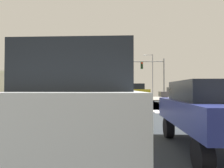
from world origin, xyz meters
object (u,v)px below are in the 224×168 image
(bank_building, at_px, (22,85))
(sedan_queued_3, at_px, (75,92))
(sedan_nearside_1, at_px, (177,93))
(suv_middle_4, at_px, (94,90))
(street_lamp, at_px, (151,72))
(sedan_crossing_2, at_px, (208,109))
(traffic_signal_mast, at_px, (144,70))
(suv_leading_2, at_px, (88,102))
(suv_farside_1, at_px, (131,91))

(bank_building, height_order, sedan_queued_3, bank_building)
(sedan_nearside_1, relative_size, suv_middle_4, 0.93)
(suv_middle_4, bearing_deg, street_lamp, 124.45)
(sedan_crossing_2, height_order, suv_middle_4, suv_middle_4)
(street_lamp, bearing_deg, sedan_crossing_2, -95.38)
(traffic_signal_mast, xyz_separation_m, suv_leading_2, (-3.87, -25.15, -3.06))
(traffic_signal_mast, bearing_deg, suv_leading_2, -98.75)
(sedan_nearside_1, distance_m, suv_middle_4, 32.79)
(suv_farside_1, relative_size, sedan_crossing_2, 1.07)
(bank_building, bearing_deg, traffic_signal_mast, -21.88)
(sedan_nearside_1, bearing_deg, sedan_queued_3, -116.06)
(sedan_nearside_1, height_order, suv_farside_1, suv_farside_1)
(sedan_queued_3, xyz_separation_m, suv_leading_2, (7.00, -28.84, 0.28))
(traffic_signal_mast, distance_m, sedan_queued_3, 11.96)
(suv_leading_2, bearing_deg, traffic_signal_mast, 81.25)
(sedan_crossing_2, distance_m, suv_leading_2, 3.33)
(suv_farside_1, bearing_deg, suv_middle_4, -163.20)
(street_lamp, height_order, sedan_queued_3, street_lamp)
(sedan_crossing_2, relative_size, sedan_queued_3, 1.00)
(sedan_nearside_1, xyz_separation_m, sedan_crossing_2, (-4.59, -20.30, 0.00))
(bank_building, distance_m, suv_leading_2, 38.95)
(street_lamp, height_order, bank_building, street_lamp)
(sedan_queued_3, bearing_deg, suv_middle_4, -90.00)
(street_lamp, height_order, suv_middle_4, street_lamp)
(sedan_queued_3, height_order, suv_middle_4, suv_middle_4)
(suv_middle_4, bearing_deg, bank_building, 55.44)
(street_lamp, height_order, sedan_crossing_2, street_lamp)
(bank_building, relative_size, sedan_nearside_1, 4.01)
(sedan_nearside_1, bearing_deg, bank_building, -115.45)
(traffic_signal_mast, bearing_deg, sedan_queued_3, 161.25)
(sedan_queued_3, distance_m, suv_leading_2, 29.68)
(traffic_signal_mast, bearing_deg, sedan_nearside_1, -42.82)
(sedan_nearside_1, xyz_separation_m, suv_middle_4, (-14.59, 29.36, 0.28))
(street_lamp, height_order, suv_leading_2, street_lamp)
(street_lamp, relative_size, sedan_nearside_1, 1.82)
(bank_building, bearing_deg, street_lamp, -4.49)
(street_lamp, height_order, suv_farside_1, street_lamp)
(bank_building, distance_m, suv_middle_4, 20.53)
(street_lamp, distance_m, bank_building, 24.72)
(street_lamp, xyz_separation_m, suv_middle_4, (-12.91, 18.81, -3.31))
(sedan_nearside_1, height_order, suv_middle_4, suv_middle_4)
(traffic_signal_mast, xyz_separation_m, suv_farside_1, (-2.01, -3.44, -3.06))
(traffic_signal_mast, height_order, sedan_crossing_2, traffic_signal_mast)
(street_lamp, xyz_separation_m, suv_farside_1, (-4.04, -10.55, -3.31))
(suv_middle_4, bearing_deg, sedan_crossing_2, 101.39)
(sedan_crossing_2, relative_size, suv_leading_2, 0.93)
(bank_building, relative_size, sedan_crossing_2, 4.01)
(sedan_nearside_1, distance_m, sedan_queued_3, 16.24)
(suv_farside_1, xyz_separation_m, sedan_crossing_2, (1.13, -20.30, -0.28))
(street_lamp, bearing_deg, suv_farside_1, -110.95)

